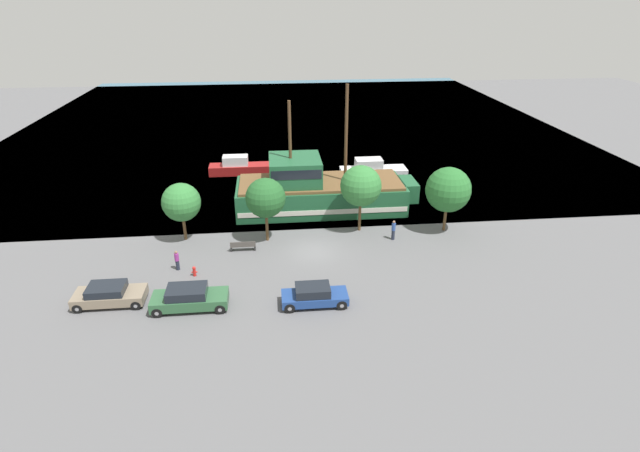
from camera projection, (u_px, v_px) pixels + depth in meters
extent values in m
plane|color=#5B5B5E|center=(314.00, 251.00, 39.54)|extent=(160.00, 160.00, 0.00)
plane|color=#38667F|center=(289.00, 121.00, 79.14)|extent=(80.00, 80.00, 0.00)
cube|color=#1E5633|center=(320.00, 196.00, 46.75)|extent=(15.48, 5.93, 2.50)
cube|color=silver|center=(320.00, 200.00, 46.91)|extent=(15.17, 6.01, 0.45)
cube|color=#1E5633|center=(408.00, 189.00, 47.36)|extent=(1.40, 3.26, 1.75)
cube|color=brown|center=(320.00, 182.00, 46.17)|extent=(14.86, 5.46, 0.25)
cube|color=#1E5633|center=(295.00, 170.00, 45.41)|extent=(4.64, 4.75, 2.29)
cube|color=black|center=(295.00, 166.00, 45.27)|extent=(4.41, 4.81, 0.82)
cylinder|color=#4C331E|center=(346.00, 134.00, 44.47)|extent=(0.28, 0.28, 8.72)
cylinder|color=#4C331E|center=(290.00, 143.00, 44.29)|extent=(0.28, 0.28, 7.41)
cube|color=maroon|center=(241.00, 169.00, 56.15)|extent=(6.93, 1.98, 1.02)
cube|color=silver|center=(235.00, 160.00, 55.67)|extent=(2.77, 1.55, 1.03)
cube|color=black|center=(243.00, 160.00, 55.74)|extent=(0.12, 1.39, 0.82)
cube|color=silver|center=(373.00, 172.00, 55.23)|extent=(7.29, 2.36, 0.95)
cube|color=silver|center=(369.00, 164.00, 54.75)|extent=(2.91, 1.84, 1.08)
cube|color=black|center=(377.00, 163.00, 54.83)|extent=(0.12, 1.65, 0.86)
cube|color=navy|center=(315.00, 297.00, 32.53)|extent=(4.31, 1.71, 0.56)
cube|color=black|center=(313.00, 290.00, 32.27)|extent=(2.24, 1.53, 0.59)
cylinder|color=black|center=(342.00, 305.00, 32.08)|extent=(0.69, 0.22, 0.69)
cylinder|color=gray|center=(342.00, 305.00, 32.08)|extent=(0.26, 0.25, 0.26)
cylinder|color=black|center=(338.00, 292.00, 33.45)|extent=(0.69, 0.22, 0.69)
cylinder|color=gray|center=(338.00, 292.00, 33.45)|extent=(0.26, 0.25, 0.26)
cylinder|color=black|center=(290.00, 308.00, 31.77)|extent=(0.69, 0.22, 0.69)
cylinder|color=gray|center=(290.00, 308.00, 31.77)|extent=(0.26, 0.25, 0.26)
cylinder|color=black|center=(289.00, 295.00, 33.14)|extent=(0.69, 0.22, 0.69)
cylinder|color=gray|center=(289.00, 295.00, 33.14)|extent=(0.26, 0.25, 0.26)
cube|color=#7F705B|center=(110.00, 296.00, 32.62)|extent=(4.52, 1.94, 0.63)
cube|color=black|center=(106.00, 289.00, 32.36)|extent=(2.35, 1.74, 0.50)
cylinder|color=black|center=(136.00, 305.00, 32.10)|extent=(0.64, 0.22, 0.64)
cylinder|color=gray|center=(136.00, 305.00, 32.10)|extent=(0.24, 0.25, 0.24)
cylinder|color=black|center=(142.00, 291.00, 33.68)|extent=(0.64, 0.22, 0.64)
cylinder|color=gray|center=(142.00, 291.00, 33.68)|extent=(0.24, 0.25, 0.24)
cylinder|color=black|center=(77.00, 309.00, 31.76)|extent=(0.64, 0.22, 0.64)
cylinder|color=gray|center=(77.00, 309.00, 31.76)|extent=(0.24, 0.25, 0.24)
cylinder|color=black|center=(86.00, 294.00, 33.34)|extent=(0.64, 0.22, 0.64)
cylinder|color=gray|center=(86.00, 294.00, 33.34)|extent=(0.24, 0.25, 0.24)
cube|color=#2D5B38|center=(190.00, 300.00, 32.18)|extent=(4.86, 1.92, 0.68)
cube|color=black|center=(187.00, 292.00, 31.89)|extent=(2.53, 1.73, 0.59)
cylinder|color=black|center=(220.00, 309.00, 31.68)|extent=(0.67, 0.22, 0.67)
cylinder|color=gray|center=(220.00, 309.00, 31.68)|extent=(0.26, 0.25, 0.26)
cylinder|color=black|center=(222.00, 294.00, 33.25)|extent=(0.67, 0.22, 0.67)
cylinder|color=gray|center=(222.00, 294.00, 33.25)|extent=(0.26, 0.25, 0.26)
cylinder|color=black|center=(157.00, 313.00, 31.32)|extent=(0.67, 0.22, 0.67)
cylinder|color=gray|center=(157.00, 313.00, 31.32)|extent=(0.26, 0.25, 0.26)
cylinder|color=black|center=(162.00, 297.00, 32.89)|extent=(0.67, 0.22, 0.67)
cylinder|color=gray|center=(162.00, 297.00, 32.89)|extent=(0.26, 0.25, 0.26)
cylinder|color=red|center=(194.00, 272.00, 35.93)|extent=(0.22, 0.22, 0.56)
sphere|color=red|center=(194.00, 268.00, 35.78)|extent=(0.25, 0.25, 0.25)
cylinder|color=red|center=(192.00, 272.00, 35.90)|extent=(0.10, 0.09, 0.09)
cylinder|color=red|center=(197.00, 272.00, 35.93)|extent=(0.10, 0.09, 0.09)
cube|color=#4C4742|center=(243.00, 246.00, 39.40)|extent=(1.98, 0.45, 0.05)
cube|color=#4C4742|center=(243.00, 244.00, 39.13)|extent=(1.98, 0.06, 0.40)
cube|color=#2D2D2D|center=(231.00, 249.00, 39.41)|extent=(0.12, 0.36, 0.40)
cube|color=#2D2D2D|center=(255.00, 248.00, 39.58)|extent=(0.12, 0.36, 0.40)
cylinder|color=#232838|center=(178.00, 265.00, 36.70)|extent=(0.27, 0.27, 0.76)
cylinder|color=#99338C|center=(177.00, 257.00, 36.42)|extent=(0.32, 0.32, 0.58)
sphere|color=#8C664C|center=(176.00, 252.00, 36.25)|extent=(0.21, 0.21, 0.21)
cylinder|color=#232838|center=(393.00, 235.00, 41.17)|extent=(0.27, 0.27, 0.84)
cylinder|color=#2D4C93|center=(394.00, 227.00, 40.86)|extent=(0.32, 0.32, 0.64)
sphere|color=#8C664C|center=(394.00, 222.00, 40.67)|extent=(0.23, 0.23, 0.23)
cylinder|color=brown|center=(185.00, 228.00, 40.95)|extent=(0.24, 0.24, 2.00)
sphere|color=#337A38|center=(181.00, 202.00, 39.97)|extent=(3.11, 3.11, 3.11)
cylinder|color=brown|center=(267.00, 227.00, 40.73)|extent=(0.24, 0.24, 2.39)
sphere|color=#235B28|center=(266.00, 198.00, 39.64)|extent=(3.21, 3.21, 3.21)
cylinder|color=brown|center=(360.00, 216.00, 42.42)|extent=(0.24, 0.24, 2.59)
sphere|color=#337A38|center=(361.00, 186.00, 41.25)|extent=(3.44, 3.44, 3.44)
cylinder|color=brown|center=(445.00, 219.00, 42.52)|extent=(0.24, 0.24, 2.12)
sphere|color=#286B2D|center=(448.00, 190.00, 41.39)|extent=(3.77, 3.77, 3.77)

